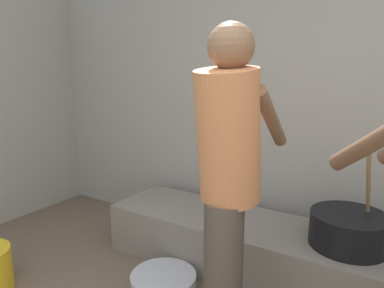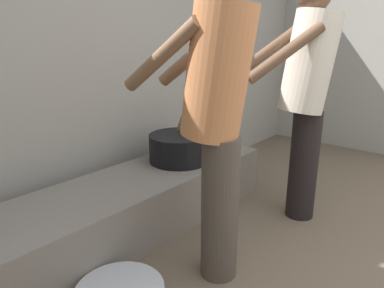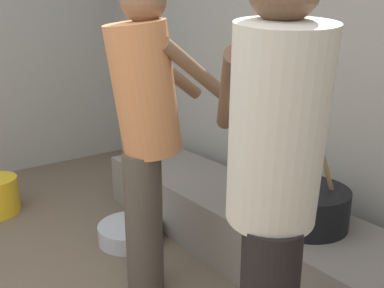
{
  "view_description": "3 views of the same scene",
  "coord_description": "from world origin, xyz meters",
  "px_view_note": "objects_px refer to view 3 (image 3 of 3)",
  "views": [
    {
      "loc": [
        0.49,
        -0.27,
        1.42
      ],
      "look_at": [
        -0.53,
        1.35,
        1.02
      ],
      "focal_mm": 32.62,
      "sensor_mm": 36.0,
      "label": 1
    },
    {
      "loc": [
        -1.6,
        0.2,
        1.26
      ],
      "look_at": [
        -0.01,
        1.56,
        0.63
      ],
      "focal_mm": 32.65,
      "sensor_mm": 36.0,
      "label": 2
    },
    {
      "loc": [
        1.52,
        0.16,
        1.43
      ],
      "look_at": [
        0.01,
        1.31,
        0.87
      ],
      "focal_mm": 39.04,
      "sensor_mm": 36.0,
      "label": 3
    }
  ],
  "objects_px": {
    "cooking_pot_main": "(306,206)",
    "metal_mixing_bowl": "(130,232)",
    "cook_in_cream_shirt": "(274,180)",
    "cook_in_orange_shirt": "(146,124)"
  },
  "relations": [
    {
      "from": "cooking_pot_main",
      "to": "metal_mixing_bowl",
      "type": "height_order",
      "value": "cooking_pot_main"
    },
    {
      "from": "cook_in_cream_shirt",
      "to": "metal_mixing_bowl",
      "type": "height_order",
      "value": "cook_in_cream_shirt"
    },
    {
      "from": "cook_in_cream_shirt",
      "to": "cooking_pot_main",
      "type": "bearing_deg",
      "value": 119.33
    },
    {
      "from": "cooking_pot_main",
      "to": "metal_mixing_bowl",
      "type": "bearing_deg",
      "value": -152.38
    },
    {
      "from": "cook_in_cream_shirt",
      "to": "cook_in_orange_shirt",
      "type": "distance_m",
      "value": 0.91
    },
    {
      "from": "cook_in_orange_shirt",
      "to": "metal_mixing_bowl",
      "type": "relative_size",
      "value": 3.79
    },
    {
      "from": "cook_in_orange_shirt",
      "to": "metal_mixing_bowl",
      "type": "bearing_deg",
      "value": 162.89
    },
    {
      "from": "cooking_pot_main",
      "to": "cook_in_cream_shirt",
      "type": "bearing_deg",
      "value": -60.67
    },
    {
      "from": "cooking_pot_main",
      "to": "metal_mixing_bowl",
      "type": "relative_size",
      "value": 1.53
    },
    {
      "from": "cook_in_cream_shirt",
      "to": "cook_in_orange_shirt",
      "type": "relative_size",
      "value": 1.0
    }
  ]
}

